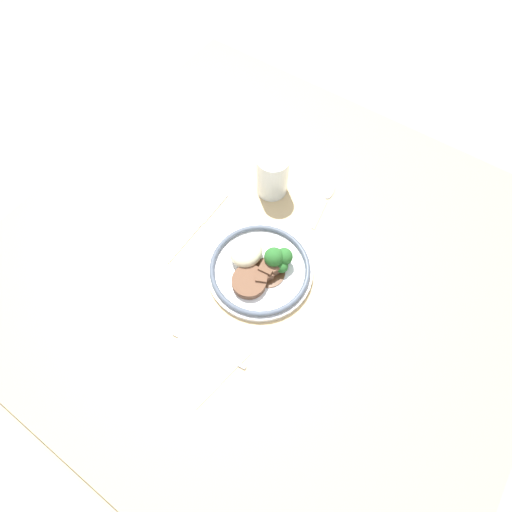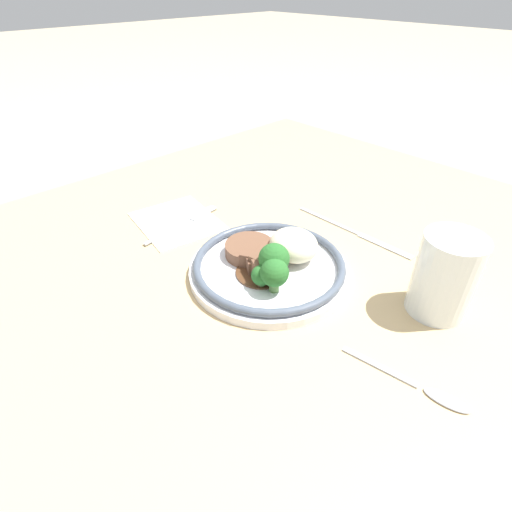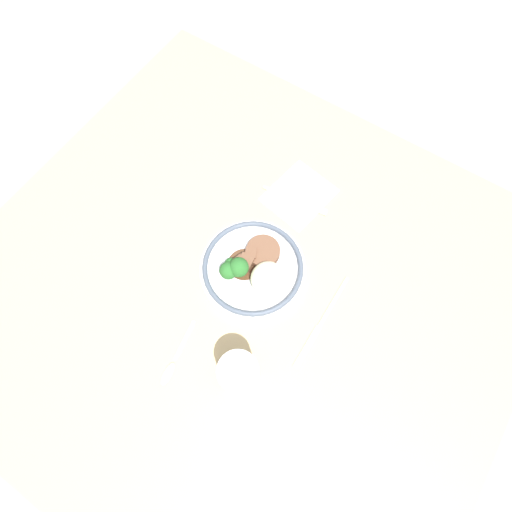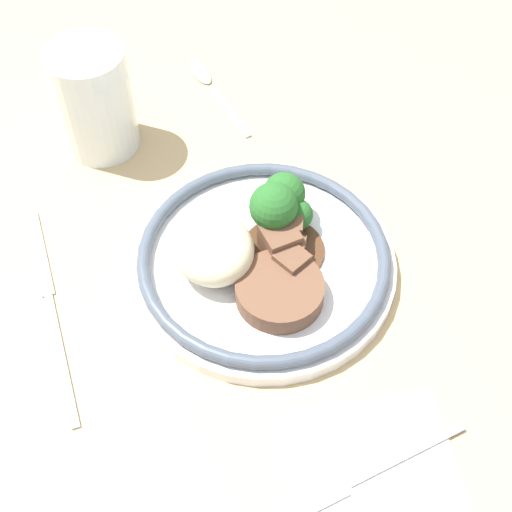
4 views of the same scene
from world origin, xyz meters
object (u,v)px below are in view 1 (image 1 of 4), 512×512
(juice_glass, at_px, (272,177))
(fork, at_px, (202,346))
(knife, at_px, (201,224))
(plate, at_px, (260,267))
(spoon, at_px, (328,197))

(juice_glass, height_order, fork, juice_glass)
(fork, distance_m, knife, 0.30)
(plate, relative_size, juice_glass, 2.10)
(knife, bearing_deg, spoon, -42.19)
(plate, bearing_deg, fork, 180.00)
(fork, relative_size, knife, 0.72)
(plate, bearing_deg, juice_glass, 26.76)
(spoon, bearing_deg, plate, 164.83)
(knife, distance_m, spoon, 0.33)
(plate, distance_m, fork, 0.21)
(spoon, bearing_deg, juice_glass, 104.65)
(knife, height_order, spoon, spoon)
(fork, bearing_deg, plate, -97.74)
(fork, relative_size, spoon, 1.16)
(plate, distance_m, juice_glass, 0.24)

